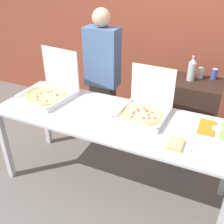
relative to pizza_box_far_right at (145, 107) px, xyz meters
The scene contains 12 objects.
ground_plane 1.01m from the pizza_box_far_right, 148.29° to the right, with size 16.00×16.00×0.00m, color slate.
brick_wall_behind 1.62m from the pizza_box_far_right, 100.06° to the left, with size 10.00×0.06×2.80m.
buffet_table 0.37m from the pizza_box_far_right, 148.29° to the right, with size 2.32×0.81×0.88m.
pizza_box_far_right is the anchor object (origin of this frame).
pizza_box_far_left 1.06m from the pizza_box_far_right, behind, with size 0.55×0.56×0.48m.
paper_plate_front_left 0.53m from the pizza_box_far_right, 43.99° to the right, with size 0.26×0.26×0.03m.
veggie_tray 0.67m from the pizza_box_far_right, ahead, with size 0.39×0.30×0.05m.
sideboard_podium 0.95m from the pizza_box_far_right, 66.34° to the left, with size 0.61×0.48×0.98m.
soda_bottle 0.84m from the pizza_box_far_right, 70.43° to the left, with size 0.09×0.09×0.31m.
soda_can_silver 0.96m from the pizza_box_far_right, 67.61° to the left, with size 0.07×0.07×0.12m.
soda_can_colored 1.05m from the pizza_box_far_right, 60.78° to the left, with size 0.07×0.07×0.12m.
person_guest_plaid 0.93m from the pizza_box_far_right, 142.42° to the left, with size 0.40×0.22×1.73m.
Camera 1 is at (0.89, -1.94, 2.16)m, focal length 42.00 mm.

